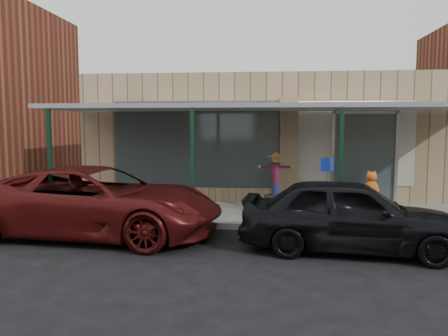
# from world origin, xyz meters

# --- Properties ---
(ground) EXTENTS (120.00, 120.00, 0.00)m
(ground) POSITION_xyz_m (0.00, 0.00, 0.00)
(ground) COLOR black
(ground) RESTS_ON ground
(sidewalk) EXTENTS (40.00, 3.20, 0.15)m
(sidewalk) POSITION_xyz_m (0.00, 3.60, 0.07)
(sidewalk) COLOR gray
(sidewalk) RESTS_ON ground
(storefront) EXTENTS (12.00, 6.25, 4.20)m
(storefront) POSITION_xyz_m (-0.00, 8.16, 2.09)
(storefront) COLOR tan
(storefront) RESTS_ON ground
(awning) EXTENTS (12.00, 3.00, 3.04)m
(awning) POSITION_xyz_m (0.00, 3.56, 3.01)
(awning) COLOR gray
(awning) RESTS_ON ground
(block_buildings_near) EXTENTS (61.00, 8.00, 8.00)m
(block_buildings_near) POSITION_xyz_m (2.01, 9.20, 3.77)
(block_buildings_near) COLOR brown
(block_buildings_near) RESTS_ON ground
(barrel_scarecrow) EXTENTS (0.98, 0.83, 1.67)m
(barrel_scarecrow) POSITION_xyz_m (0.29, 3.82, 0.71)
(barrel_scarecrow) COLOR #46341C
(barrel_scarecrow) RESTS_ON sidewalk
(barrel_pumpkin) EXTENTS (0.79, 0.79, 0.79)m
(barrel_pumpkin) POSITION_xyz_m (2.53, 3.31, 0.43)
(barrel_pumpkin) COLOR #46341C
(barrel_pumpkin) RESTS_ON sidewalk
(handicap_sign) EXTENTS (0.33, 0.04, 1.61)m
(handicap_sign) POSITION_xyz_m (1.50, 2.40, 1.18)
(handicap_sign) COLOR gray
(handicap_sign) RESTS_ON sidewalk
(parked_sedan) EXTENTS (4.61, 2.29, 1.57)m
(parked_sedan) POSITION_xyz_m (1.73, 0.42, 0.76)
(parked_sedan) COLOR black
(parked_sedan) RESTS_ON ground
(car_maroon) EXTENTS (6.03, 3.21, 1.61)m
(car_maroon) POSITION_xyz_m (-3.88, 1.14, 0.81)
(car_maroon) COLOR #501010
(car_maroon) RESTS_ON ground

